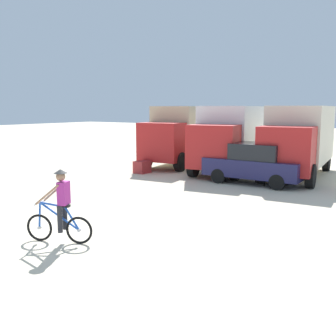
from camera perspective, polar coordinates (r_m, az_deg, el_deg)
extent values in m
plane|color=beige|center=(11.39, -13.34, -8.04)|extent=(120.00, 120.00, 0.00)
cube|color=#CCB78E|center=(23.32, 3.08, 5.71)|extent=(2.95, 5.43, 2.70)
cube|color=#B21E1E|center=(20.32, -0.95, 3.85)|extent=(2.35, 1.73, 2.00)
cube|color=black|center=(19.69, -1.93, 4.71)|extent=(2.02, 0.30, 0.80)
cylinder|color=black|center=(20.06, 1.76, 0.91)|extent=(0.43, 1.03, 1.00)
cylinder|color=black|center=(21.02, -3.25, 1.26)|extent=(0.43, 1.03, 1.00)
cylinder|color=black|center=(24.61, 6.86, 2.31)|extent=(0.43, 1.03, 1.00)
cylinder|color=black|center=(25.40, 2.56, 2.57)|extent=(0.43, 1.03, 1.00)
cube|color=white|center=(21.12, 9.67, 5.27)|extent=(3.16, 5.50, 2.70)
cube|color=#B21E1E|center=(17.92, 6.68, 3.13)|extent=(2.40, 1.82, 2.00)
cube|color=black|center=(17.23, 5.95, 4.08)|extent=(2.01, 0.39, 0.80)
cylinder|color=black|center=(17.85, 9.83, -0.21)|extent=(0.47, 1.04, 1.00)
cylinder|color=black|center=(18.48, 3.73, 0.21)|extent=(0.47, 1.04, 1.00)
cylinder|color=black|center=(22.65, 13.22, 1.59)|extent=(0.47, 1.04, 1.00)
cylinder|color=black|center=(23.16, 8.28, 1.88)|extent=(0.47, 1.04, 1.00)
cube|color=beige|center=(20.16, 19.03, 4.76)|extent=(2.85, 5.39, 2.70)
cube|color=#B21E1E|center=(16.87, 16.92, 2.45)|extent=(2.33, 1.69, 2.00)
cube|color=black|center=(16.16, 16.45, 3.46)|extent=(2.02, 0.26, 0.80)
cylinder|color=black|center=(16.93, 20.21, -1.11)|extent=(0.41, 1.02, 1.00)
cylinder|color=black|center=(17.34, 13.54, -0.58)|extent=(0.41, 1.02, 1.00)
cylinder|color=black|center=(21.82, 22.24, 0.89)|extent=(0.41, 1.02, 1.00)
cylinder|color=black|center=(22.14, 17.00, 1.27)|extent=(0.41, 1.02, 1.00)
cube|color=#1E1E4C|center=(17.22, 12.50, 0.06)|extent=(4.20, 1.76, 0.76)
cube|color=black|center=(17.07, 13.04, 2.41)|extent=(2.10, 1.60, 0.68)
cylinder|color=black|center=(17.10, 7.43, -1.15)|extent=(0.64, 0.22, 0.64)
cylinder|color=black|center=(18.49, 9.60, -0.45)|extent=(0.64, 0.22, 0.64)
cylinder|color=black|center=(16.12, 15.73, -2.02)|extent=(0.64, 0.22, 0.64)
cylinder|color=black|center=(17.59, 17.34, -1.20)|extent=(0.64, 0.22, 0.64)
torus|color=black|center=(10.18, -18.35, -8.30)|extent=(0.65, 0.31, 0.68)
cylinder|color=silver|center=(10.18, -18.35, -8.30)|extent=(0.10, 0.10, 0.08)
torus|color=black|center=(9.70, -12.91, -8.90)|extent=(0.65, 0.31, 0.68)
cylinder|color=silver|center=(9.70, -12.91, -8.90)|extent=(0.10, 0.10, 0.08)
cylinder|color=blue|center=(9.83, -15.64, -6.84)|extent=(0.97, 0.43, 0.68)
cylinder|color=blue|center=(9.84, -16.61, -5.18)|extent=(0.63, 0.30, 0.13)
cylinder|color=blue|center=(9.70, -13.90, -7.23)|extent=(0.38, 0.19, 0.59)
cylinder|color=blue|center=(10.08, -18.31, -6.57)|extent=(0.11, 0.08, 0.64)
cylinder|color=silver|center=(9.99, -18.28, -4.81)|extent=(0.23, 0.50, 0.04)
cube|color=black|center=(9.69, -14.89, -5.38)|extent=(0.27, 0.20, 0.06)
cube|color=#AD2D8C|center=(9.63, -15.07, -3.58)|extent=(0.31, 0.37, 0.56)
sphere|color=#A87A5B|center=(9.58, -15.49, -1.22)|extent=(0.22, 0.22, 0.22)
cone|color=#333333|center=(9.56, -15.52, -0.45)|extent=(0.32, 0.32, 0.10)
cylinder|color=#26262B|center=(9.69, -15.59, -7.24)|extent=(0.12, 0.12, 0.66)
cylinder|color=#26262B|center=(9.92, -14.90, -6.85)|extent=(0.12, 0.12, 0.66)
cylinder|color=#A87A5B|center=(9.64, -17.35, -3.76)|extent=(0.59, 0.32, 0.53)
cylinder|color=#A87A5B|center=(9.94, -16.34, -3.34)|extent=(0.61, 0.25, 0.53)
cube|color=#9E2D2D|center=(19.66, -3.81, 0.15)|extent=(0.64, 0.79, 0.61)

